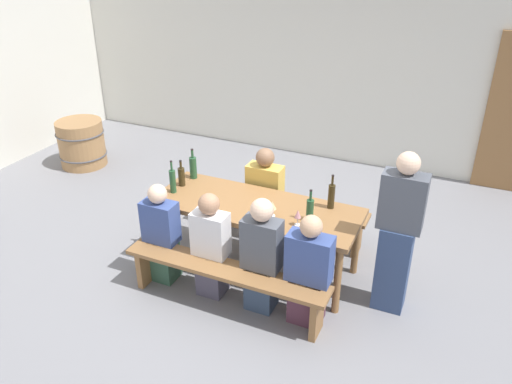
{
  "coord_description": "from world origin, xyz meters",
  "views": [
    {
      "loc": [
        1.84,
        -4.06,
        3.23
      ],
      "look_at": [
        0.0,
        0.0,
        0.9
      ],
      "focal_mm": 35.78,
      "sensor_mm": 36.0,
      "label": 1
    }
  ],
  "objects_px": {
    "wine_glass_1": "(298,215)",
    "wine_glass_0": "(266,212)",
    "seated_guest_near_2": "(262,257)",
    "standing_host": "(397,237)",
    "seated_guest_near_0": "(162,236)",
    "wine_bottle_1": "(173,181)",
    "wine_bottle_4": "(310,209)",
    "seated_guest_far_0": "(265,198)",
    "seated_guest_near_3": "(309,273)",
    "wine_bottle_0": "(193,167)",
    "wine_bottle_2": "(331,196)",
    "bench_near": "(225,276)",
    "seated_guest_near_1": "(211,247)",
    "bench_far": "(281,208)",
    "wine_glass_2": "(272,206)",
    "tasting_table": "(256,212)",
    "wine_bottle_3": "(182,176)",
    "wine_barrel": "(82,143)"
  },
  "relations": [
    {
      "from": "seated_guest_near_0",
      "to": "wine_barrel",
      "type": "xyz_separation_m",
      "value": [
        -2.69,
        1.88,
        -0.16
      ]
    },
    {
      "from": "seated_guest_near_3",
      "to": "seated_guest_far_0",
      "type": "bearing_deg",
      "value": 39.27
    },
    {
      "from": "tasting_table",
      "to": "standing_host",
      "type": "distance_m",
      "value": 1.41
    },
    {
      "from": "wine_bottle_2",
      "to": "wine_glass_1",
      "type": "xyz_separation_m",
      "value": [
        -0.18,
        -0.45,
        -0.02
      ]
    },
    {
      "from": "tasting_table",
      "to": "seated_guest_near_2",
      "type": "distance_m",
      "value": 0.64
    },
    {
      "from": "seated_guest_far_0",
      "to": "standing_host",
      "type": "height_order",
      "value": "standing_host"
    },
    {
      "from": "seated_guest_near_2",
      "to": "wine_glass_0",
      "type": "bearing_deg",
      "value": 15.27
    },
    {
      "from": "wine_glass_2",
      "to": "seated_guest_near_3",
      "type": "bearing_deg",
      "value": -38.57
    },
    {
      "from": "bench_far",
      "to": "wine_glass_2",
      "type": "xyz_separation_m",
      "value": [
        0.23,
        -0.83,
        0.51
      ]
    },
    {
      "from": "bench_near",
      "to": "wine_bottle_4",
      "type": "xyz_separation_m",
      "value": [
        0.58,
        0.65,
        0.51
      ]
    },
    {
      "from": "wine_bottle_1",
      "to": "seated_guest_near_3",
      "type": "distance_m",
      "value": 1.76
    },
    {
      "from": "bench_near",
      "to": "seated_guest_near_1",
      "type": "relative_size",
      "value": 1.83
    },
    {
      "from": "wine_glass_2",
      "to": "seated_guest_near_1",
      "type": "xyz_separation_m",
      "value": [
        -0.45,
        -0.42,
        -0.34
      ]
    },
    {
      "from": "wine_glass_1",
      "to": "standing_host",
      "type": "distance_m",
      "value": 0.91
    },
    {
      "from": "wine_glass_1",
      "to": "wine_glass_0",
      "type": "bearing_deg",
      "value": -160.52
    },
    {
      "from": "bench_near",
      "to": "seated_guest_far_0",
      "type": "height_order",
      "value": "seated_guest_far_0"
    },
    {
      "from": "wine_glass_2",
      "to": "wine_barrel",
      "type": "height_order",
      "value": "wine_glass_2"
    },
    {
      "from": "seated_guest_near_0",
      "to": "wine_bottle_1",
      "type": "bearing_deg",
      "value": 15.66
    },
    {
      "from": "tasting_table",
      "to": "wine_bottle_0",
      "type": "height_order",
      "value": "wine_bottle_0"
    },
    {
      "from": "wine_bottle_4",
      "to": "standing_host",
      "type": "bearing_deg",
      "value": 1.11
    },
    {
      "from": "wine_bottle_4",
      "to": "seated_guest_far_0",
      "type": "bearing_deg",
      "value": 140.26
    },
    {
      "from": "wine_glass_2",
      "to": "wine_bottle_1",
      "type": "bearing_deg",
      "value": 178.4
    },
    {
      "from": "wine_bottle_1",
      "to": "seated_guest_near_0",
      "type": "bearing_deg",
      "value": -74.34
    },
    {
      "from": "wine_bottle_0",
      "to": "standing_host",
      "type": "relative_size",
      "value": 0.22
    },
    {
      "from": "bench_far",
      "to": "wine_glass_2",
      "type": "distance_m",
      "value": 1.0
    },
    {
      "from": "wine_bottle_1",
      "to": "seated_guest_far_0",
      "type": "relative_size",
      "value": 0.32
    },
    {
      "from": "tasting_table",
      "to": "wine_barrel",
      "type": "xyz_separation_m",
      "value": [
        -3.47,
        1.33,
        -0.33
      ]
    },
    {
      "from": "bench_near",
      "to": "wine_glass_2",
      "type": "bearing_deg",
      "value": 68.11
    },
    {
      "from": "wine_bottle_2",
      "to": "seated_guest_near_2",
      "type": "height_order",
      "value": "seated_guest_near_2"
    },
    {
      "from": "seated_guest_near_2",
      "to": "standing_host",
      "type": "bearing_deg",
      "value": -64.92
    },
    {
      "from": "tasting_table",
      "to": "wine_bottle_2",
      "type": "xyz_separation_m",
      "value": [
        0.69,
        0.26,
        0.21
      ]
    },
    {
      "from": "wine_bottle_3",
      "to": "wine_glass_1",
      "type": "distance_m",
      "value": 1.44
    },
    {
      "from": "seated_guest_near_2",
      "to": "standing_host",
      "type": "relative_size",
      "value": 0.73
    },
    {
      "from": "wine_bottle_0",
      "to": "standing_host",
      "type": "height_order",
      "value": "standing_host"
    },
    {
      "from": "wine_bottle_2",
      "to": "wine_glass_0",
      "type": "distance_m",
      "value": 0.72
    },
    {
      "from": "wine_bottle_2",
      "to": "wine_glass_0",
      "type": "height_order",
      "value": "wine_bottle_2"
    },
    {
      "from": "tasting_table",
      "to": "seated_guest_near_1",
      "type": "relative_size",
      "value": 1.93
    },
    {
      "from": "wine_glass_1",
      "to": "wine_glass_2",
      "type": "height_order",
      "value": "wine_glass_1"
    },
    {
      "from": "wine_glass_2",
      "to": "seated_guest_far_0",
      "type": "bearing_deg",
      "value": 118.67
    },
    {
      "from": "wine_bottle_0",
      "to": "seated_guest_far_0",
      "type": "relative_size",
      "value": 0.3
    },
    {
      "from": "bench_near",
      "to": "seated_guest_near_3",
      "type": "xyz_separation_m",
      "value": [
        0.76,
        0.15,
        0.16
      ]
    },
    {
      "from": "seated_guest_far_0",
      "to": "wine_bottle_3",
      "type": "bearing_deg",
      "value": -58.41
    },
    {
      "from": "wine_bottle_1",
      "to": "seated_guest_near_3",
      "type": "xyz_separation_m",
      "value": [
        1.66,
        -0.45,
        -0.37
      ]
    },
    {
      "from": "wine_bottle_3",
      "to": "seated_guest_near_1",
      "type": "relative_size",
      "value": 0.27
    },
    {
      "from": "seated_guest_near_2",
      "to": "seated_guest_near_3",
      "type": "distance_m",
      "value": 0.45
    },
    {
      "from": "wine_glass_2",
      "to": "seated_guest_near_2",
      "type": "bearing_deg",
      "value": -79.8
    },
    {
      "from": "wine_bottle_2",
      "to": "seated_guest_far_0",
      "type": "distance_m",
      "value": 0.95
    },
    {
      "from": "seated_guest_near_3",
      "to": "wine_bottle_1",
      "type": "bearing_deg",
      "value": 74.79
    },
    {
      "from": "standing_host",
      "to": "wine_bottle_3",
      "type": "bearing_deg",
      "value": -2.77
    },
    {
      "from": "tasting_table",
      "to": "standing_host",
      "type": "bearing_deg",
      "value": -1.44
    }
  ]
}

